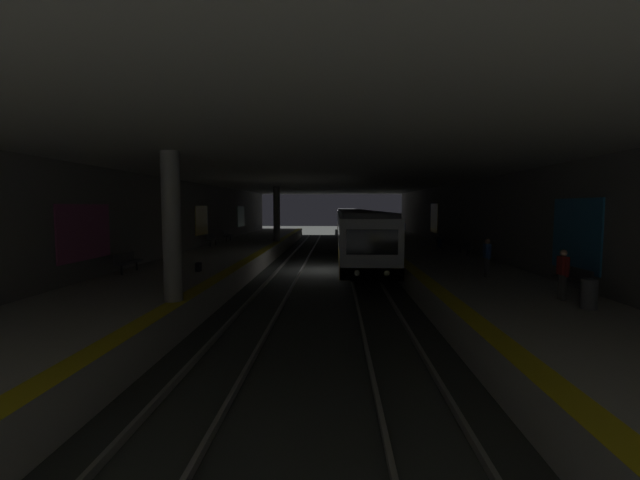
{
  "coord_description": "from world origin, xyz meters",
  "views": [
    {
      "loc": [
        -25.97,
        -0.65,
        3.94
      ],
      "look_at": [
        5.15,
        0.56,
        1.49
      ],
      "focal_mm": 23.78,
      "sensor_mm": 36.0,
      "label": 1
    }
  ],
  "objects_px": {
    "person_walking_mid": "(404,229)",
    "bench_left_near": "(573,278)",
    "metro_train": "(351,225)",
    "bench_left_mid": "(465,246)",
    "bench_right_near": "(127,261)",
    "backpack_on_floor": "(198,267)",
    "bench_left_far": "(440,238)",
    "person_boarding": "(563,273)",
    "person_waiting_near": "(404,227)",
    "pillar_far": "(277,214)",
    "trash_bin": "(589,294)",
    "person_standing_far": "(487,257)",
    "bench_right_mid": "(212,239)",
    "bench_right_far": "(227,235)",
    "pillar_near": "(172,227)",
    "suitcase_rolling": "(439,243)"
  },
  "relations": [
    {
      "from": "person_standing_far",
      "to": "person_boarding",
      "type": "height_order",
      "value": "person_standing_far"
    },
    {
      "from": "bench_left_near",
      "to": "bench_left_far",
      "type": "distance_m",
      "value": 18.08
    },
    {
      "from": "bench_right_near",
      "to": "person_standing_far",
      "type": "xyz_separation_m",
      "value": [
        -0.65,
        -15.36,
        0.33
      ]
    },
    {
      "from": "bench_left_far",
      "to": "person_boarding",
      "type": "height_order",
      "value": "person_boarding"
    },
    {
      "from": "bench_right_near",
      "to": "pillar_far",
      "type": "bearing_deg",
      "value": -13.68
    },
    {
      "from": "metro_train",
      "to": "bench_right_near",
      "type": "relative_size",
      "value": 31.44
    },
    {
      "from": "bench_left_near",
      "to": "trash_bin",
      "type": "height_order",
      "value": "bench_left_near"
    },
    {
      "from": "person_standing_far",
      "to": "trash_bin",
      "type": "xyz_separation_m",
      "value": [
        -5.37,
        -0.98,
        -0.43
      ]
    },
    {
      "from": "bench_right_mid",
      "to": "person_boarding",
      "type": "bearing_deg",
      "value": -137.26
    },
    {
      "from": "bench_right_near",
      "to": "backpack_on_floor",
      "type": "bearing_deg",
      "value": -81.41
    },
    {
      "from": "pillar_far",
      "to": "bench_right_near",
      "type": "height_order",
      "value": "pillar_far"
    },
    {
      "from": "bench_right_near",
      "to": "person_waiting_near",
      "type": "bearing_deg",
      "value": -34.42
    },
    {
      "from": "metro_train",
      "to": "suitcase_rolling",
      "type": "xyz_separation_m",
      "value": [
        -14.89,
        -5.74,
        -0.64
      ]
    },
    {
      "from": "pillar_far",
      "to": "backpack_on_floor",
      "type": "height_order",
      "value": "pillar_far"
    },
    {
      "from": "trash_bin",
      "to": "backpack_on_floor",
      "type": "bearing_deg",
      "value": 64.08
    },
    {
      "from": "bench_left_near",
      "to": "bench_left_mid",
      "type": "height_order",
      "value": "same"
    },
    {
      "from": "bench_right_near",
      "to": "person_walking_mid",
      "type": "height_order",
      "value": "person_walking_mid"
    },
    {
      "from": "pillar_far",
      "to": "bench_left_far",
      "type": "relative_size",
      "value": 2.68
    },
    {
      "from": "pillar_near",
      "to": "suitcase_rolling",
      "type": "height_order",
      "value": "pillar_near"
    },
    {
      "from": "bench_left_far",
      "to": "trash_bin",
      "type": "xyz_separation_m",
      "value": [
        -20.23,
        0.73,
        -0.1
      ]
    },
    {
      "from": "bench_left_far",
      "to": "bench_right_far",
      "type": "distance_m",
      "value": 17.32
    },
    {
      "from": "person_walking_mid",
      "to": "person_standing_far",
      "type": "height_order",
      "value": "person_walking_mid"
    },
    {
      "from": "bench_right_far",
      "to": "person_standing_far",
      "type": "bearing_deg",
      "value": -139.17
    },
    {
      "from": "person_waiting_near",
      "to": "bench_right_far",
      "type": "bearing_deg",
      "value": 110.03
    },
    {
      "from": "metro_train",
      "to": "suitcase_rolling",
      "type": "distance_m",
      "value": 15.97
    },
    {
      "from": "pillar_far",
      "to": "suitcase_rolling",
      "type": "relative_size",
      "value": 4.71
    },
    {
      "from": "bench_right_near",
      "to": "metro_train",
      "type": "bearing_deg",
      "value": -21.71
    },
    {
      "from": "pillar_far",
      "to": "person_standing_far",
      "type": "height_order",
      "value": "pillar_far"
    },
    {
      "from": "person_waiting_near",
      "to": "backpack_on_floor",
      "type": "xyz_separation_m",
      "value": [
        -22.38,
        12.64,
        -0.7
      ]
    },
    {
      "from": "person_standing_far",
      "to": "trash_bin",
      "type": "bearing_deg",
      "value": -169.68
    },
    {
      "from": "bench_left_far",
      "to": "person_standing_far",
      "type": "xyz_separation_m",
      "value": [
        -14.86,
        1.71,
        0.33
      ]
    },
    {
      "from": "person_standing_far",
      "to": "suitcase_rolling",
      "type": "bearing_deg",
      "value": -5.04
    },
    {
      "from": "metro_train",
      "to": "person_boarding",
      "type": "bearing_deg",
      "value": -170.28
    },
    {
      "from": "bench_left_mid",
      "to": "person_walking_mid",
      "type": "height_order",
      "value": "person_walking_mid"
    },
    {
      "from": "pillar_near",
      "to": "bench_right_near",
      "type": "bearing_deg",
      "value": 37.41
    },
    {
      "from": "person_walking_mid",
      "to": "bench_left_near",
      "type": "bearing_deg",
      "value": -175.53
    },
    {
      "from": "bench_right_mid",
      "to": "backpack_on_floor",
      "type": "distance_m",
      "value": 12.56
    },
    {
      "from": "pillar_far",
      "to": "bench_left_far",
      "type": "height_order",
      "value": "pillar_far"
    },
    {
      "from": "bench_left_near",
      "to": "person_standing_far",
      "type": "relative_size",
      "value": 1.07
    },
    {
      "from": "bench_left_near",
      "to": "bench_left_mid",
      "type": "relative_size",
      "value": 1.0
    },
    {
      "from": "pillar_far",
      "to": "bench_left_near",
      "type": "relative_size",
      "value": 2.68
    },
    {
      "from": "bench_left_mid",
      "to": "bench_right_mid",
      "type": "height_order",
      "value": "same"
    },
    {
      "from": "bench_left_near",
      "to": "person_waiting_near",
      "type": "relative_size",
      "value": 1.03
    },
    {
      "from": "pillar_far",
      "to": "person_waiting_near",
      "type": "height_order",
      "value": "pillar_far"
    },
    {
      "from": "person_boarding",
      "to": "backpack_on_floor",
      "type": "height_order",
      "value": "person_boarding"
    },
    {
      "from": "person_standing_far",
      "to": "trash_bin",
      "type": "relative_size",
      "value": 1.87
    },
    {
      "from": "bench_left_far",
      "to": "person_waiting_near",
      "type": "relative_size",
      "value": 1.03
    },
    {
      "from": "pillar_far",
      "to": "trash_bin",
      "type": "bearing_deg",
      "value": -152.37
    },
    {
      "from": "metro_train",
      "to": "bench_left_mid",
      "type": "xyz_separation_m",
      "value": [
        -19.01,
        -6.33,
        -0.45
      ]
    },
    {
      "from": "backpack_on_floor",
      "to": "bench_left_near",
      "type": "bearing_deg",
      "value": -107.07
    }
  ]
}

